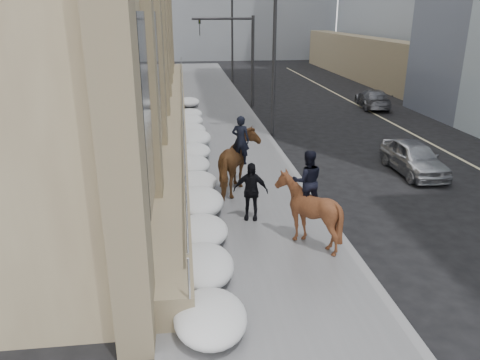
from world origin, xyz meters
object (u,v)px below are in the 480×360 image
(mounted_horse_left, at_px, (238,162))
(car_silver, at_px, (414,157))
(mounted_horse_right, at_px, (307,206))
(car_grey, at_px, (373,99))
(pedestrian, at_px, (251,191))

(mounted_horse_left, distance_m, car_silver, 7.54)
(mounted_horse_right, height_order, car_grey, mounted_horse_right)
(mounted_horse_left, bearing_deg, car_grey, -106.48)
(pedestrian, bearing_deg, car_grey, 70.97)
(mounted_horse_left, distance_m, car_grey, 18.65)
(car_grey, bearing_deg, car_silver, 83.32)
(mounted_horse_right, height_order, pedestrian, mounted_horse_right)
(car_silver, bearing_deg, pedestrian, -152.05)
(car_silver, relative_size, car_grey, 0.90)
(car_grey, bearing_deg, mounted_horse_left, 62.33)
(pedestrian, xyz_separation_m, car_silver, (7.25, 3.88, -0.37))
(mounted_horse_left, xyz_separation_m, pedestrian, (0.10, -2.33, -0.22))
(mounted_horse_right, relative_size, car_grey, 0.61)
(mounted_horse_right, bearing_deg, car_grey, -113.77)
(car_silver, bearing_deg, mounted_horse_left, -168.28)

